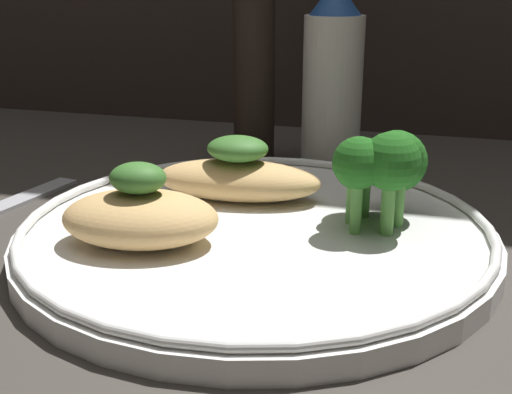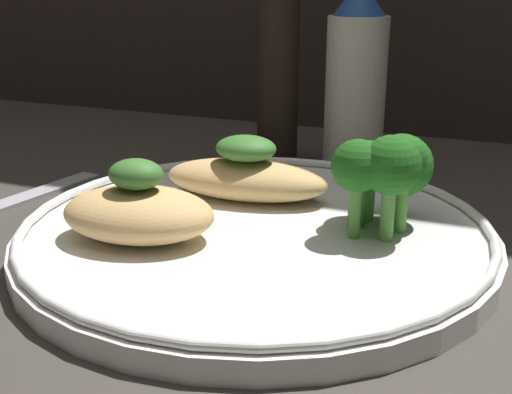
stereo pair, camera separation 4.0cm
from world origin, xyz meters
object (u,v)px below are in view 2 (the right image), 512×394
(plate, at_px, (256,233))
(sauce_bottle, at_px, (356,82))
(broccoli_bunch, at_px, (383,168))
(pepper_grinder, at_px, (278,66))

(plate, bearing_deg, sauce_bottle, 86.02)
(plate, distance_m, broccoli_bunch, 0.09)
(plate, distance_m, sauce_bottle, 0.21)
(sauce_bottle, xyz_separation_m, pepper_grinder, (-0.07, -0.00, 0.01))
(plate, bearing_deg, pepper_grinder, 106.55)
(broccoli_bunch, bearing_deg, plate, -160.53)
(plate, xyz_separation_m, sauce_bottle, (0.01, 0.20, 0.07))
(sauce_bottle, height_order, pepper_grinder, pepper_grinder)
(broccoli_bunch, distance_m, pepper_grinder, 0.22)
(broccoli_bunch, relative_size, pepper_grinder, 0.37)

